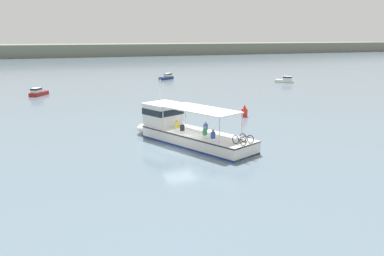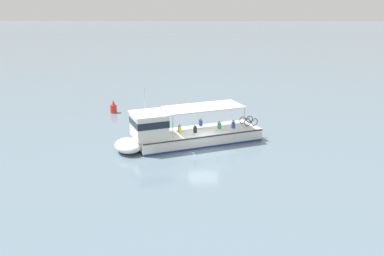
{
  "view_description": "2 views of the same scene",
  "coord_description": "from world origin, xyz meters",
  "px_view_note": "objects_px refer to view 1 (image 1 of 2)",
  "views": [
    {
      "loc": [
        -10.7,
        -29.42,
        9.07
      ],
      "look_at": [
        1.5,
        0.97,
        1.4
      ],
      "focal_mm": 36.85,
      "sensor_mm": 36.0,
      "label": 1
    },
    {
      "loc": [
        -33.0,
        0.39,
        12.09
      ],
      "look_at": [
        1.5,
        0.97,
        1.4
      ],
      "focal_mm": 39.5,
      "sensor_mm": 36.0,
      "label": 2
    }
  ],
  "objects_px": {
    "ferry_main": "(184,130)",
    "channel_buoy": "(244,112)",
    "motorboat_horizon_west": "(285,80)",
    "motorboat_near_starboard": "(167,77)",
    "motorboat_off_bow": "(38,92)"
  },
  "relations": [
    {
      "from": "motorboat_horizon_west",
      "to": "motorboat_off_bow",
      "type": "height_order",
      "value": "same"
    },
    {
      "from": "ferry_main",
      "to": "motorboat_horizon_west",
      "type": "relative_size",
      "value": 3.58
    },
    {
      "from": "motorboat_off_bow",
      "to": "channel_buoy",
      "type": "height_order",
      "value": "channel_buoy"
    },
    {
      "from": "motorboat_off_bow",
      "to": "motorboat_horizon_west",
      "type": "bearing_deg",
      "value": 0.72
    },
    {
      "from": "motorboat_near_starboard",
      "to": "motorboat_horizon_west",
      "type": "bearing_deg",
      "value": -36.26
    },
    {
      "from": "motorboat_off_bow",
      "to": "channel_buoy",
      "type": "distance_m",
      "value": 34.18
    },
    {
      "from": "ferry_main",
      "to": "motorboat_off_bow",
      "type": "bearing_deg",
      "value": 108.47
    },
    {
      "from": "motorboat_near_starboard",
      "to": "channel_buoy",
      "type": "distance_m",
      "value": 41.8
    },
    {
      "from": "motorboat_near_starboard",
      "to": "channel_buoy",
      "type": "relative_size",
      "value": 2.65
    },
    {
      "from": "ferry_main",
      "to": "channel_buoy",
      "type": "distance_m",
      "value": 13.06
    },
    {
      "from": "ferry_main",
      "to": "motorboat_off_bow",
      "type": "xyz_separation_m",
      "value": [
        -11.4,
        34.12,
        -0.47
      ]
    },
    {
      "from": "motorboat_horizon_west",
      "to": "motorboat_near_starboard",
      "type": "relative_size",
      "value": 0.97
    },
    {
      "from": "motorboat_horizon_west",
      "to": "ferry_main",
      "type": "bearing_deg",
      "value": -135.1
    },
    {
      "from": "motorboat_horizon_west",
      "to": "channel_buoy",
      "type": "bearing_deg",
      "value": -132.21
    },
    {
      "from": "channel_buoy",
      "to": "motorboat_off_bow",
      "type": "bearing_deg",
      "value": 129.72
    }
  ]
}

